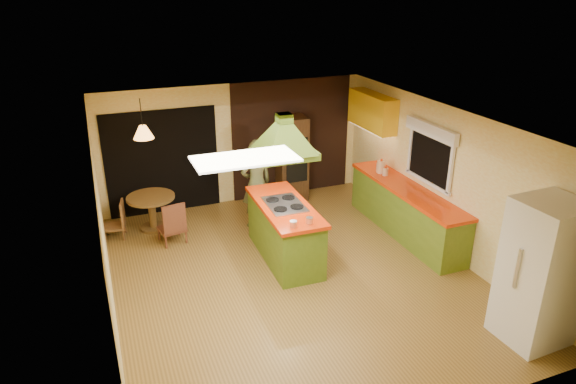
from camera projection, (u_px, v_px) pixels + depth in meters
name	position (u px, v px, depth m)	size (l,w,h in m)	color
ground	(294.00, 274.00, 8.25)	(6.50, 6.50, 0.00)	olive
room_walls	(294.00, 203.00, 7.77)	(5.50, 6.50, 6.50)	#FFF4B6
ceiling_plane	(295.00, 123.00, 7.29)	(6.50, 6.50, 0.00)	silver
brick_panel	(292.00, 138.00, 10.97)	(2.64, 0.03, 2.50)	#381E14
nook_opening	(163.00, 162.00, 10.12)	(2.20, 0.03, 2.10)	black
right_counter	(405.00, 211.00, 9.41)	(0.62, 3.05, 0.92)	olive
upper_cabinets	(372.00, 111.00, 10.26)	(0.34, 1.40, 0.70)	yellow
window_right	(431.00, 144.00, 8.82)	(0.12, 1.35, 1.06)	black
fluor_panel	(245.00, 159.00, 5.89)	(1.20, 0.60, 0.03)	white
kitchen_island	(285.00, 231.00, 8.58)	(0.84, 1.99, 1.00)	#58781E
range_hood	(284.00, 129.00, 7.90)	(0.98, 0.71, 0.79)	#52721C
man	(256.00, 184.00, 9.57)	(0.63, 0.41, 1.72)	#4B4F29
refrigerator	(541.00, 273.00, 6.46)	(0.80, 0.76, 1.95)	white
wall_oven	(292.00, 158.00, 10.82)	(0.63, 0.63, 1.79)	#4A2E17
dining_table	(152.00, 206.00, 9.59)	(0.89, 0.89, 0.67)	brown
chair_left	(114.00, 220.00, 9.31)	(0.38, 0.38, 0.70)	brown
chair_near	(171.00, 221.00, 9.14)	(0.44, 0.44, 0.80)	brown
pendant_lamp	(143.00, 132.00, 9.04)	(0.36, 0.36, 0.23)	#FF9E3F
canister_large	(381.00, 167.00, 9.91)	(0.16, 0.16, 0.24)	#F0E1C1
canister_medium	(379.00, 168.00, 9.97)	(0.12, 0.12, 0.17)	beige
canister_small	(385.00, 172.00, 9.79)	(0.11, 0.11, 0.15)	beige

